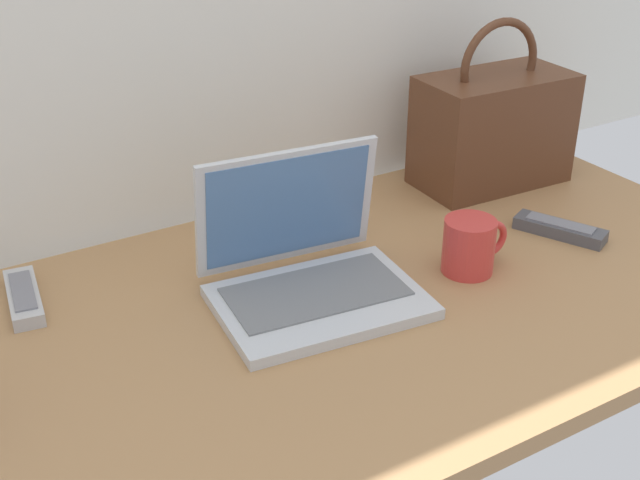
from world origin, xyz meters
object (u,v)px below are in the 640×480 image
coffee_mug (470,245)px  remote_control_near (560,229)px  handbag (493,127)px  laptop (308,268)px  remote_control_far (24,297)px

coffee_mug → remote_control_near: (0.22, 0.01, -0.04)m
remote_control_near → handbag: (0.05, 0.25, 0.10)m
coffee_mug → handbag: bearing=44.0°
laptop → coffee_mug: laptop is taller
laptop → coffee_mug: bearing=-15.2°
laptop → remote_control_near: size_ratio=2.02×
laptop → remote_control_far: 0.44m
remote_control_near → handbag: size_ratio=0.50×
remote_control_near → remote_control_far: bearing=163.5°
laptop → remote_control_far: size_ratio=2.01×
laptop → remote_control_far: bearing=152.8°
coffee_mug → remote_control_far: 0.71m
coffee_mug → laptop: bearing=164.8°
handbag → remote_control_far: bearing=179.4°
coffee_mug → handbag: (0.27, 0.26, 0.07)m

